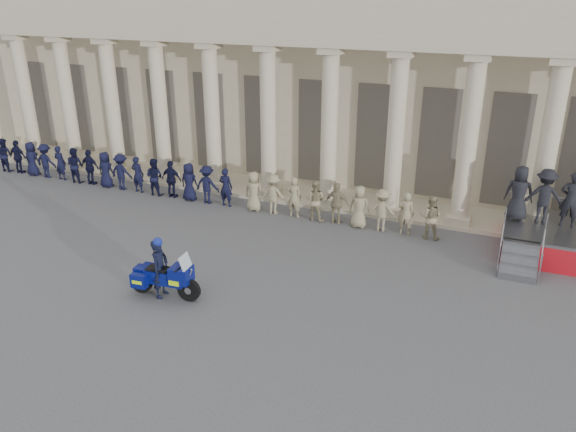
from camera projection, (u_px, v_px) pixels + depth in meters
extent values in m
plane|color=#4B4B4E|center=(197.00, 291.00, 16.63)|extent=(90.00, 90.00, 0.00)
cube|color=#BBAC8C|center=(351.00, 71.00, 27.71)|extent=(40.00, 10.00, 9.00)
cube|color=#BBAC8C|center=(305.00, 194.00, 24.11)|extent=(40.00, 2.60, 0.15)
cube|color=#BBAC8C|center=(299.00, 32.00, 20.87)|extent=(35.80, 1.00, 1.00)
cube|color=#BBAC8C|center=(299.00, 0.00, 20.45)|extent=(35.80, 1.00, 1.20)
cube|color=#BBAC8C|center=(37.00, 158.00, 28.48)|extent=(0.90, 0.90, 0.30)
cylinder|color=#BBAC8C|center=(26.00, 99.00, 27.36)|extent=(0.64, 0.64, 5.60)
cube|color=#BBAC8C|center=(15.00, 37.00, 26.25)|extent=(0.85, 0.85, 0.24)
cube|color=#BBAC8C|center=(77.00, 163.00, 27.54)|extent=(0.90, 0.90, 0.30)
cylinder|color=#BBAC8C|center=(68.00, 103.00, 26.42)|extent=(0.64, 0.64, 5.60)
cube|color=#BBAC8C|center=(58.00, 39.00, 25.31)|extent=(0.85, 0.85, 0.24)
cube|color=#BBAC8C|center=(120.00, 170.00, 26.61)|extent=(0.90, 0.90, 0.30)
cylinder|color=#BBAC8C|center=(113.00, 108.00, 25.49)|extent=(0.64, 0.64, 5.60)
cube|color=#BBAC8C|center=(105.00, 41.00, 24.38)|extent=(0.85, 0.85, 0.24)
cube|color=#BBAC8C|center=(166.00, 176.00, 25.67)|extent=(0.90, 0.90, 0.30)
cylinder|color=#BBAC8C|center=(161.00, 112.00, 24.55)|extent=(0.64, 0.64, 5.60)
cube|color=#BBAC8C|center=(154.00, 43.00, 23.44)|extent=(0.85, 0.85, 0.24)
cube|color=#BBAC8C|center=(216.00, 183.00, 24.74)|extent=(0.90, 0.90, 0.30)
cylinder|color=#BBAC8C|center=(212.00, 117.00, 23.62)|extent=(0.64, 0.64, 5.60)
cube|color=#BBAC8C|center=(209.00, 45.00, 22.51)|extent=(0.85, 0.85, 0.24)
cube|color=#BBAC8C|center=(269.00, 191.00, 23.81)|extent=(0.90, 0.90, 0.30)
cylinder|color=#BBAC8C|center=(268.00, 123.00, 22.68)|extent=(0.64, 0.64, 5.60)
cube|color=#BBAC8C|center=(267.00, 48.00, 21.57)|extent=(0.85, 0.85, 0.24)
cube|color=#BBAC8C|center=(327.00, 200.00, 22.87)|extent=(0.90, 0.90, 0.30)
cylinder|color=#BBAC8C|center=(329.00, 129.00, 21.75)|extent=(0.64, 0.64, 5.60)
cube|color=#BBAC8C|center=(331.00, 51.00, 20.64)|extent=(0.85, 0.85, 0.24)
cube|color=#BBAC8C|center=(390.00, 209.00, 21.94)|extent=(0.90, 0.90, 0.30)
cylinder|color=#BBAC8C|center=(395.00, 135.00, 20.82)|extent=(0.64, 0.64, 5.60)
cube|color=#BBAC8C|center=(401.00, 54.00, 19.71)|extent=(0.85, 0.85, 0.24)
cube|color=#BBAC8C|center=(458.00, 219.00, 21.00)|extent=(0.90, 0.90, 0.30)
cylinder|color=#BBAC8C|center=(468.00, 142.00, 19.88)|extent=(0.64, 0.64, 5.60)
cube|color=#BBAC8C|center=(479.00, 57.00, 18.77)|extent=(0.85, 0.85, 0.24)
cube|color=#BBAC8C|center=(533.00, 229.00, 20.07)|extent=(0.90, 0.90, 0.30)
cylinder|color=#BBAC8C|center=(548.00, 150.00, 18.95)|extent=(0.64, 0.64, 5.60)
cube|color=#BBAC8C|center=(564.00, 61.00, 17.84)|extent=(0.85, 0.85, 0.24)
cube|color=black|center=(40.00, 104.00, 29.81)|extent=(1.30, 0.12, 4.20)
cube|color=black|center=(79.00, 108.00, 28.88)|extent=(1.30, 0.12, 4.20)
cube|color=black|center=(120.00, 112.00, 27.94)|extent=(1.30, 0.12, 4.20)
cube|color=black|center=(164.00, 116.00, 27.01)|extent=(1.30, 0.12, 4.20)
cube|color=black|center=(211.00, 121.00, 26.07)|extent=(1.30, 0.12, 4.20)
cube|color=black|center=(261.00, 126.00, 25.14)|extent=(1.30, 0.12, 4.20)
cube|color=black|center=(315.00, 132.00, 24.21)|extent=(1.30, 0.12, 4.20)
cube|color=black|center=(374.00, 137.00, 23.27)|extent=(1.30, 0.12, 4.20)
cube|color=black|center=(438.00, 144.00, 22.34)|extent=(1.30, 0.12, 4.20)
cube|color=black|center=(507.00, 151.00, 21.40)|extent=(1.30, 0.12, 4.20)
imported|color=black|center=(5.00, 155.00, 27.13)|extent=(0.78, 0.61, 1.61)
imported|color=black|center=(18.00, 157.00, 26.82)|extent=(0.94, 0.39, 1.61)
imported|color=black|center=(32.00, 159.00, 26.51)|extent=(0.79, 0.51, 1.61)
imported|color=black|center=(46.00, 161.00, 26.19)|extent=(1.04, 0.60, 1.61)
imported|color=black|center=(60.00, 163.00, 25.88)|extent=(0.59, 0.39, 1.61)
imported|color=black|center=(75.00, 165.00, 25.57)|extent=(0.78, 0.61, 1.61)
imported|color=black|center=(90.00, 167.00, 25.26)|extent=(0.94, 0.39, 1.61)
imported|color=black|center=(106.00, 170.00, 24.95)|extent=(0.79, 0.51, 1.61)
imported|color=black|center=(121.00, 172.00, 24.64)|extent=(1.04, 0.60, 1.61)
imported|color=black|center=(138.00, 174.00, 24.32)|extent=(0.59, 0.39, 1.61)
imported|color=black|center=(154.00, 177.00, 24.01)|extent=(0.78, 0.61, 1.61)
imported|color=black|center=(172.00, 179.00, 23.70)|extent=(0.94, 0.39, 1.61)
imported|color=black|center=(189.00, 182.00, 23.39)|extent=(0.79, 0.51, 1.61)
imported|color=black|center=(207.00, 184.00, 23.08)|extent=(1.04, 0.60, 1.61)
imported|color=black|center=(226.00, 187.00, 22.76)|extent=(0.59, 0.39, 1.61)
imported|color=gray|center=(254.00, 191.00, 22.31)|extent=(0.79, 0.51, 1.61)
imported|color=gray|center=(274.00, 194.00, 22.00)|extent=(1.04, 0.60, 1.61)
imported|color=gray|center=(294.00, 197.00, 21.68)|extent=(0.59, 0.39, 1.61)
imported|color=gray|center=(315.00, 200.00, 21.37)|extent=(0.78, 0.61, 1.61)
imported|color=gray|center=(337.00, 203.00, 21.06)|extent=(0.94, 0.39, 1.61)
imported|color=gray|center=(359.00, 207.00, 20.75)|extent=(0.79, 0.51, 1.61)
imported|color=gray|center=(382.00, 210.00, 20.44)|extent=(1.04, 0.60, 1.61)
imported|color=gray|center=(406.00, 214.00, 20.12)|extent=(0.59, 0.39, 1.61)
imported|color=gray|center=(430.00, 217.00, 19.81)|extent=(0.78, 0.61, 1.61)
cube|color=#A10C15|center=(503.00, 233.00, 19.47)|extent=(0.04, 3.29, 0.83)
cube|color=gray|center=(517.00, 276.00, 17.20)|extent=(1.10, 0.28, 0.23)
cube|color=gray|center=(518.00, 266.00, 17.35)|extent=(1.10, 0.28, 0.23)
cube|color=gray|center=(520.00, 255.00, 17.50)|extent=(1.10, 0.28, 0.23)
cube|color=gray|center=(521.00, 245.00, 17.65)|extent=(1.10, 0.28, 0.23)
imported|color=black|center=(519.00, 193.00, 18.98)|extent=(0.93, 0.60, 1.89)
imported|color=black|center=(545.00, 196.00, 18.69)|extent=(1.22, 0.70, 1.89)
imported|color=black|center=(571.00, 199.00, 18.41)|extent=(0.69, 0.45, 1.89)
cylinder|color=black|center=(189.00, 290.00, 15.99)|extent=(0.70, 0.20, 0.69)
cylinder|color=black|center=(141.00, 282.00, 16.45)|extent=(0.70, 0.20, 0.69)
cube|color=navy|center=(166.00, 277.00, 16.09)|extent=(1.23, 0.53, 0.39)
cube|color=navy|center=(181.00, 274.00, 15.87)|extent=(0.61, 0.58, 0.47)
cube|color=silver|center=(182.00, 282.00, 15.97)|extent=(0.25, 0.33, 0.12)
cube|color=#B2BFCC|center=(186.00, 264.00, 15.69)|extent=(0.25, 0.49, 0.56)
cube|color=black|center=(159.00, 269.00, 16.07)|extent=(0.70, 0.41, 0.10)
cube|color=navy|center=(142.00, 270.00, 16.29)|extent=(0.39, 0.38, 0.23)
cube|color=navy|center=(139.00, 281.00, 16.02)|extent=(0.48, 0.26, 0.42)
cube|color=#CBF80D|center=(139.00, 281.00, 16.02)|extent=(0.33, 0.27, 0.10)
cube|color=navy|center=(151.00, 270.00, 16.61)|extent=(0.48, 0.26, 0.42)
cube|color=#CBF80D|center=(151.00, 270.00, 16.61)|extent=(0.33, 0.27, 0.10)
cylinder|color=silver|center=(155.00, 280.00, 16.59)|extent=(0.63, 0.15, 0.10)
cylinder|color=black|center=(181.00, 266.00, 15.78)|extent=(0.09, 0.73, 0.04)
imported|color=black|center=(160.00, 269.00, 16.04)|extent=(0.47, 0.67, 1.77)
sphere|color=navy|center=(157.00, 242.00, 15.73)|extent=(0.28, 0.28, 0.28)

